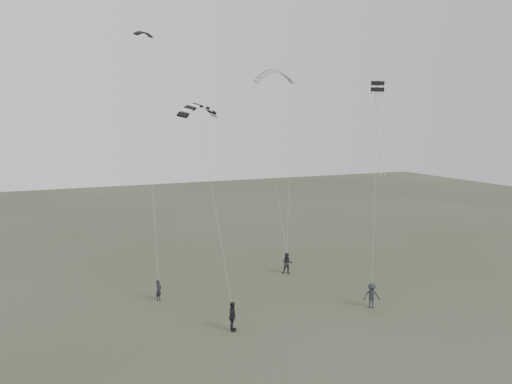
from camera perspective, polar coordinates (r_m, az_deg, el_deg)
name	(u,v)px	position (r m, az deg, el deg)	size (l,w,h in m)	color
ground	(272,311)	(34.16, 1.81, -13.41)	(140.00, 140.00, 0.00)	#39422C
flyer_left	(159,290)	(36.40, -11.06, -10.95)	(0.54, 0.35, 1.47)	black
flyer_right	(287,263)	(41.69, 3.60, -8.13)	(0.85, 0.66, 1.75)	#26262B
flyer_center	(232,316)	(30.87, -2.71, -14.02)	(1.06, 0.44, 1.81)	black
flyer_far	(372,296)	(35.22, 13.09, -11.46)	(1.11, 0.64, 1.72)	#292A2E
kite_dark_small	(143,32)	(41.16, -12.75, 17.37)	(1.62, 0.49, 0.52)	black
kite_pale_large	(275,71)	(47.66, 2.17, 13.62)	(3.96, 0.89, 1.63)	#B2B5B7
kite_striped	(199,105)	(35.10, -6.53, 9.82)	(3.31, 0.83, 1.27)	black
kite_box	(378,86)	(37.50, 13.73, 11.65)	(0.68, 0.68, 0.73)	black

